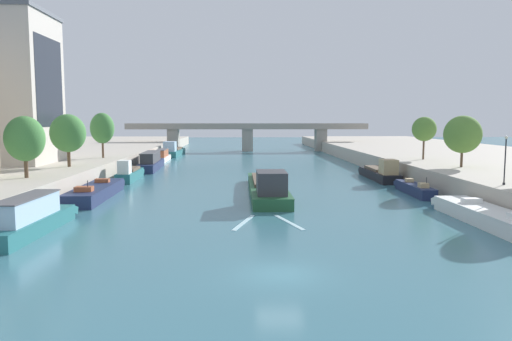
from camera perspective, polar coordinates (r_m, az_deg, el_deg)
ground_plane at (r=26.65m, az=2.79°, el=-12.02°), size 400.00×400.00×0.00m
quay_left at (r=87.87m, az=-25.53°, el=0.86°), size 36.00×170.00×2.51m
quay_right at (r=89.67m, az=24.09°, el=1.02°), size 36.00×170.00×2.51m
barge_midriver at (r=53.04m, az=1.34°, el=-1.88°), size 3.87×22.69×3.30m
wake_behind_barge at (r=39.29m, az=1.21°, el=-6.08°), size 5.60×5.88×0.03m
moored_boat_left_upstream at (r=38.64m, az=-24.91°, el=-5.08°), size 2.65×12.07×2.84m
moored_boat_left_second at (r=53.92m, az=-18.26°, el=-2.36°), size 3.32×14.72×2.40m
moored_boat_left_gap_after at (r=68.19m, az=-14.59°, el=-0.35°), size 2.14×10.68×2.97m
moored_boat_left_far at (r=82.16m, az=-12.18°, el=0.98°), size 3.10×15.67×2.94m
moored_boat_left_lone at (r=97.71m, az=-10.90°, el=1.66°), size 2.21×11.80×2.41m
moored_boat_left_near at (r=112.36m, az=-9.67°, el=2.25°), size 3.57×16.98×3.45m
moored_boat_right_lone at (r=42.49m, az=25.65°, el=-4.89°), size 3.33×15.15×2.34m
moored_boat_right_gap_after at (r=56.66m, az=18.06°, el=-2.04°), size 1.87×10.20×2.22m
moored_boat_right_downstream at (r=68.84m, az=14.34°, el=-0.28°), size 2.73×13.40×3.10m
tree_left_far at (r=52.70m, az=-25.47°, el=3.37°), size 3.79×3.79×6.07m
tree_left_nearest at (r=63.13m, az=-21.17°, el=4.09°), size 4.20×4.20×6.37m
tree_left_past_mid at (r=76.14m, az=-17.58°, el=4.75°), size 3.50×3.50×6.70m
tree_right_midway at (r=63.48m, az=23.05°, el=3.92°), size 4.41×4.41×6.20m
tree_right_nearest at (r=73.90m, az=19.11°, el=4.60°), size 3.41×3.41×6.10m
lamppost_right_bank at (r=47.82m, az=27.17°, el=1.31°), size 0.28×0.28×4.31m
bridge_far at (r=127.18m, az=-1.02°, el=4.38°), size 62.50×4.40×7.19m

